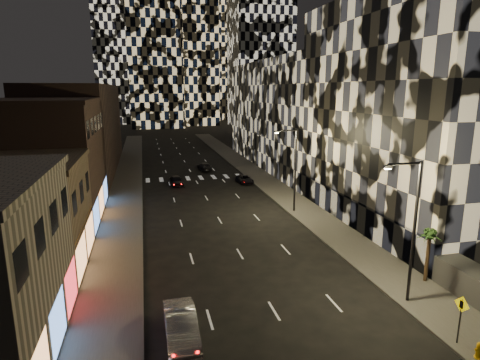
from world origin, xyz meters
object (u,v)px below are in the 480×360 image
streetlight_near (411,223)px  car_dark_oncoming (205,166)px  car_silver_parked (181,325)px  streetlight_far (293,164)px  ped_sign (461,312)px  fire_hydrant (479,351)px  palm_tree (430,238)px  car_dark_midlane (176,181)px  car_dark_rightlane (245,179)px

streetlight_near → car_dark_oncoming: size_ratio=2.05×
streetlight_near → car_silver_parked: 14.88m
streetlight_far → ped_sign: streetlight_far is taller
fire_hydrant → palm_tree: (3.00, 7.84, 2.74)m
streetlight_near → streetlight_far: 20.00m
car_dark_midlane → palm_tree: size_ratio=1.05×
car_dark_rightlane → fire_hydrant: (1.85, -40.59, -0.01)m
ped_sign → palm_tree: 7.37m
car_dark_oncoming → car_dark_rightlane: 11.62m
car_dark_midlane → car_dark_oncoming: car_dark_midlane is taller
car_dark_midlane → car_dark_oncoming: size_ratio=0.92×
car_dark_oncoming → fire_hydrant: size_ratio=5.08×
car_dark_rightlane → fire_hydrant: bearing=-91.1°
streetlight_far → fire_hydrant: (0.15, -25.79, -4.79)m
car_dark_rightlane → fire_hydrant: size_ratio=4.72×
streetlight_far → fire_hydrant: size_ratio=10.43×
streetlight_near → car_dark_midlane: size_ratio=2.24×
streetlight_far → palm_tree: bearing=-80.1°
car_silver_parked → ped_sign: (14.18, -4.03, 1.18)m
fire_hydrant → palm_tree: palm_tree is taller
streetlight_far → ped_sign: 24.73m
streetlight_far → car_dark_rightlane: bearing=96.6°
car_dark_midlane → car_dark_oncoming: bearing=54.4°
car_dark_rightlane → ped_sign: ped_sign is taller
streetlight_far → palm_tree: streetlight_far is taller
car_dark_oncoming → fire_hydrant: 51.77m
streetlight_near → ped_sign: size_ratio=3.35×
streetlight_far → car_dark_oncoming: size_ratio=2.05×
car_silver_parked → fire_hydrant: car_silver_parked is taller
streetlight_far → car_silver_parked: bearing=-124.7°
streetlight_far → car_silver_parked: size_ratio=1.87×
streetlight_far → car_dark_midlane: bearing=126.1°
car_dark_midlane → car_dark_oncoming: 11.39m
streetlight_far → car_dark_midlane: size_ratio=2.24×
streetlight_near → ped_sign: 5.62m
car_dark_midlane → fire_hydrant: (11.57, -41.45, -0.13)m
car_dark_rightlane → palm_tree: bearing=-85.3°
car_dark_oncoming → ped_sign: (5.94, -50.12, 1.34)m
car_dark_rightlane → car_dark_oncoming: bearing=107.6°
car_dark_rightlane → palm_tree: 33.21m
car_silver_parked → car_dark_rightlane: 37.40m
car_dark_midlane → car_dark_oncoming: (5.51, 9.97, -0.05)m
car_dark_oncoming → streetlight_far: bearing=98.3°
car_dark_rightlane → fire_hydrant: car_dark_rightlane is taller
car_dark_midlane → fire_hydrant: 43.03m
streetlight_near → streetlight_far: size_ratio=1.00×
streetlight_near → palm_tree: (3.15, 2.05, -2.05)m
palm_tree → car_dark_rightlane: bearing=98.4°
car_silver_parked → ped_sign: size_ratio=1.79×
streetlight_near → car_dark_rightlane: bearing=92.8°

